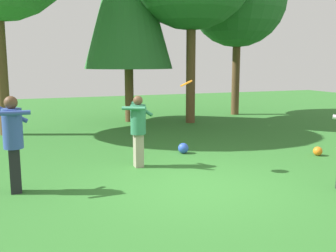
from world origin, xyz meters
TOP-DOWN VIEW (x-y plane):
  - ground_plane at (0.00, 0.00)m, footprint 40.00×40.00m
  - person_catcher at (-0.60, 1.74)m, footprint 0.72×0.72m
  - person_bystander at (-3.16, 0.86)m, footprint 0.60×0.50m
  - frisbee at (0.22, 0.99)m, footprint 0.34×0.35m
  - ball_blue at (0.85, 2.55)m, footprint 0.27×0.27m
  - ball_orange at (3.89, 1.11)m, footprint 0.23×0.23m

SIDE VIEW (x-z plane):
  - ground_plane at x=0.00m, z-range 0.00..0.00m
  - ball_orange at x=3.89m, z-range 0.00..0.23m
  - ball_blue at x=0.85m, z-range 0.00..0.27m
  - person_catcher at x=-0.60m, z-range 0.14..1.74m
  - person_bystander at x=-3.16m, z-range 0.17..1.90m
  - frisbee at x=0.22m, z-range 1.81..1.95m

